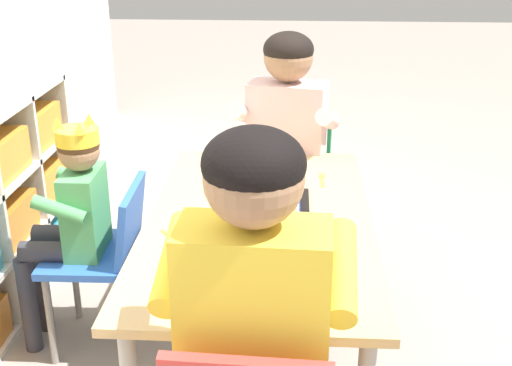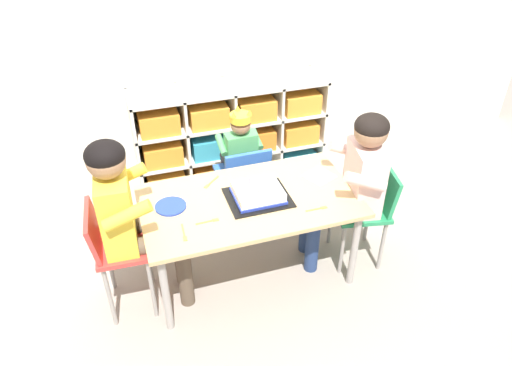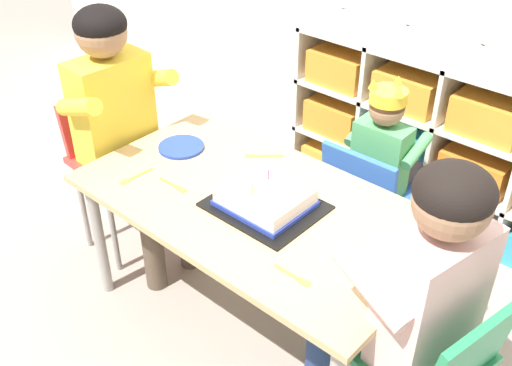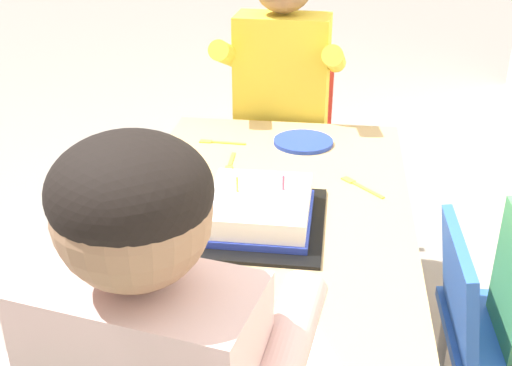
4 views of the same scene
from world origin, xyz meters
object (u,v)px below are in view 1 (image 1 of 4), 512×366
at_px(guest_at_table_side, 284,135).
at_px(fork_scattered_mid_table, 322,179).
at_px(child_with_crown, 72,208).
at_px(fork_at_table_front_edge, 177,240).
at_px(classroom_chair_blue, 106,249).
at_px(activity_table, 259,234).
at_px(birthday_cake_on_tray, 262,202).
at_px(classroom_chair_guest_side, 289,178).
at_px(fork_beside_plate_stack, 300,260).
at_px(adult_helper_seated, 257,303).
at_px(fork_by_napkin, 323,289).
at_px(paper_plate_stack, 224,290).

relative_size(guest_at_table_side, fork_scattered_mid_table, 8.04).
bearing_deg(child_with_crown, fork_at_table_front_edge, 52.86).
bearing_deg(classroom_chair_blue, activity_table, 75.30).
xyz_separation_m(child_with_crown, birthday_cake_on_tray, (-0.07, -0.64, 0.07)).
bearing_deg(classroom_chair_guest_side, birthday_cake_on_tray, -85.24).
distance_m(classroom_chair_blue, classroom_chair_guest_side, 0.86).
relative_size(activity_table, fork_beside_plate_stack, 9.65).
bearing_deg(birthday_cake_on_tray, classroom_chair_guest_side, -6.46).
bearing_deg(adult_helper_seated, activity_table, -84.49).
height_order(activity_table, classroom_chair_guest_side, classroom_chair_guest_side).
bearing_deg(fork_scattered_mid_table, child_with_crown, -75.72).
bearing_deg(classroom_chair_blue, child_with_crown, -90.12).
distance_m(guest_at_table_side, fork_scattered_mid_table, 0.33).
distance_m(guest_at_table_side, fork_by_napkin, 1.04).
relative_size(child_with_crown, birthday_cake_on_tray, 2.34).
distance_m(paper_plate_stack, fork_at_table_front_edge, 0.31).
bearing_deg(fork_beside_plate_stack, guest_at_table_side, -177.71).
distance_m(activity_table, fork_beside_plate_stack, 0.30).
bearing_deg(fork_at_table_front_edge, fork_scattered_mid_table, -83.40).
height_order(fork_beside_plate_stack, fork_at_table_front_edge, same).
height_order(classroom_chair_blue, paper_plate_stack, classroom_chair_blue).
xyz_separation_m(activity_table, classroom_chair_blue, (0.13, 0.53, -0.14)).
relative_size(classroom_chair_blue, fork_by_napkin, 4.30).
height_order(classroom_chair_guest_side, fork_scattered_mid_table, classroom_chair_guest_side).
bearing_deg(guest_at_table_side, fork_beside_plate_stack, -74.73).
relative_size(activity_table, fork_scattered_mid_table, 9.67).
relative_size(classroom_chair_blue, fork_beside_plate_stack, 4.70).
distance_m(fork_scattered_mid_table, fork_beside_plate_stack, 0.60).
distance_m(fork_by_napkin, fork_scattered_mid_table, 0.74).
height_order(classroom_chair_blue, adult_helper_seated, adult_helper_seated).
relative_size(activity_table, fork_at_table_front_edge, 10.61).
distance_m(child_with_crown, fork_beside_plate_stack, 0.85).
bearing_deg(birthday_cake_on_tray, paper_plate_stack, 171.87).
relative_size(birthday_cake_on_tray, fork_beside_plate_stack, 2.80).
bearing_deg(fork_beside_plate_stack, child_with_crown, -118.98).
distance_m(guest_at_table_side, fork_beside_plate_stack, 0.89).
xyz_separation_m(classroom_chair_guest_side, birthday_cake_on_tray, (-0.68, 0.08, 0.18)).
relative_size(classroom_chair_blue, birthday_cake_on_tray, 1.68).
bearing_deg(activity_table, fork_scattered_mid_table, -31.65).
relative_size(classroom_chair_blue, fork_at_table_front_edge, 5.17).
bearing_deg(guest_at_table_side, fork_scattered_mid_table, -52.79).
relative_size(paper_plate_stack, fork_at_table_front_edge, 1.51).
bearing_deg(classroom_chair_guest_side, guest_at_table_side, -90.00).
xyz_separation_m(fork_by_napkin, fork_scattered_mid_table, (0.74, -0.02, 0.00)).
relative_size(birthday_cake_on_tray, fork_scattered_mid_table, 2.80).
distance_m(birthday_cake_on_tray, fork_by_napkin, 0.49).
xyz_separation_m(classroom_chair_guest_side, fork_beside_plate_stack, (-0.99, -0.04, 0.15)).
relative_size(adult_helper_seated, fork_by_napkin, 7.73).
bearing_deg(fork_scattered_mid_table, adult_helper_seated, -9.55).
xyz_separation_m(classroom_chair_blue, classroom_chair_guest_side, (0.60, -0.61, 0.04)).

